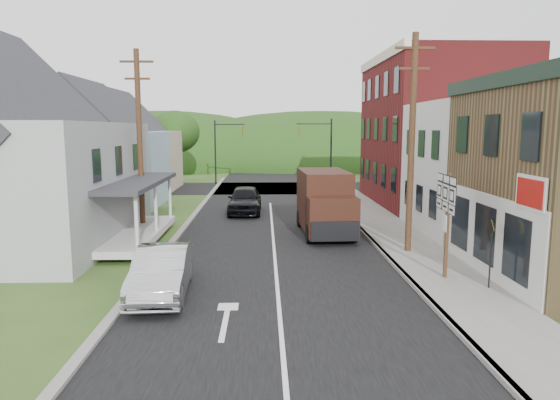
{
  "coord_description": "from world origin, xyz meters",
  "views": [
    {
      "loc": [
        -0.42,
        -16.74,
        5.24
      ],
      "look_at": [
        0.26,
        4.32,
        2.2
      ],
      "focal_mm": 32.0,
      "sensor_mm": 36.0,
      "label": 1
    }
  ],
  "objects": [
    {
      "name": "curb_right",
      "position": [
        4.55,
        8.0,
        0.07
      ],
      "size": [
        0.2,
        55.0,
        0.15
      ],
      "primitive_type": "cube",
      "color": "slate",
      "rests_on": "ground"
    },
    {
      "name": "sidewalk_right",
      "position": [
        5.9,
        8.0,
        0.07
      ],
      "size": [
        2.8,
        55.0,
        0.15
      ],
      "primitive_type": "cube",
      "color": "slate",
      "rests_on": "ground"
    },
    {
      "name": "delivery_van",
      "position": [
        2.59,
        7.57,
        1.59
      ],
      "size": [
        2.51,
        5.69,
        3.13
      ],
      "rotation": [
        0.0,
        0.0,
        0.04
      ],
      "color": "black",
      "rests_on": "ground"
    },
    {
      "name": "house_cream",
      "position": [
        -11.5,
        26.0,
        3.69
      ],
      "size": [
        7.14,
        8.16,
        7.28
      ],
      "color": "#B8AE8F",
      "rests_on": "ground"
    },
    {
      "name": "house_gray",
      "position": [
        -12.0,
        6.0,
        4.23
      ],
      "size": [
        10.2,
        12.24,
        8.35
      ],
      "color": "#949699",
      "rests_on": "ground"
    },
    {
      "name": "storefront_red",
      "position": [
        11.3,
        17.0,
        5.0
      ],
      "size": [
        8.0,
        12.0,
        10.0
      ],
      "primitive_type": "cube",
      "color": "maroon",
      "rests_on": "ground"
    },
    {
      "name": "house_blue",
      "position": [
        -11.0,
        17.0,
        3.69
      ],
      "size": [
        7.14,
        8.16,
        7.28
      ],
      "color": "#97BACE",
      "rests_on": "ground"
    },
    {
      "name": "warning_sign",
      "position": [
        6.78,
        -1.48,
        1.59
      ],
      "size": [
        0.12,
        0.62,
        2.26
      ],
      "rotation": [
        0.0,
        0.0,
        -0.1
      ],
      "color": "black",
      "rests_on": "sidewalk_right"
    },
    {
      "name": "traffic_signal_left",
      "position": [
        -4.3,
        30.5,
        3.76
      ],
      "size": [
        2.87,
        0.2,
        6.0
      ],
      "color": "black",
      "rests_on": "ground"
    },
    {
      "name": "cross_road",
      "position": [
        0.0,
        27.0,
        0.0
      ],
      "size": [
        60.0,
        9.0,
        0.02
      ],
      "primitive_type": "cube",
      "color": "black",
      "rests_on": "ground"
    },
    {
      "name": "utility_pole_right",
      "position": [
        5.6,
        3.5,
        4.66
      ],
      "size": [
        1.6,
        0.26,
        9.0
      ],
      "color": "#472D19",
      "rests_on": "ground"
    },
    {
      "name": "utility_pole_left",
      "position": [
        -6.5,
        8.0,
        4.66
      ],
      "size": [
        1.6,
        0.26,
        9.0
      ],
      "color": "#472D19",
      "rests_on": "ground"
    },
    {
      "name": "silver_sedan",
      "position": [
        -3.64,
        -1.47,
        0.76
      ],
      "size": [
        1.85,
        4.67,
        1.51
      ],
      "primitive_type": "imported",
      "rotation": [
        0.0,
        0.0,
        0.05
      ],
      "color": "#BBBCC1",
      "rests_on": "ground"
    },
    {
      "name": "storefront_white",
      "position": [
        11.3,
        7.5,
        3.25
      ],
      "size": [
        8.0,
        7.0,
        6.5
      ],
      "primitive_type": "cube",
      "color": "silver",
      "rests_on": "ground"
    },
    {
      "name": "tree_left_d",
      "position": [
        -9.0,
        32.0,
        4.88
      ],
      "size": [
        4.8,
        4.8,
        6.94
      ],
      "color": "#382616",
      "rests_on": "ground"
    },
    {
      "name": "traffic_signal_right",
      "position": [
        4.3,
        23.5,
        3.76
      ],
      "size": [
        2.87,
        0.2,
        6.0
      ],
      "color": "black",
      "rests_on": "ground"
    },
    {
      "name": "forested_ridge",
      "position": [
        0.0,
        55.0,
        0.0
      ],
      "size": [
        90.0,
        30.0,
        16.0
      ],
      "primitive_type": "ellipsoid",
      "color": "#193510",
      "rests_on": "ground"
    },
    {
      "name": "route_sign_cluster",
      "position": [
        5.75,
        -0.28,
        2.48
      ],
      "size": [
        0.24,
        2.06,
        3.6
      ],
      "rotation": [
        0.0,
        0.0,
        -0.07
      ],
      "color": "#472D19",
      "rests_on": "sidewalk_right"
    },
    {
      "name": "curb_left",
      "position": [
        -4.65,
        8.0,
        0.06
      ],
      "size": [
        0.3,
        55.0,
        0.12
      ],
      "primitive_type": "cube",
      "color": "slate",
      "rests_on": "ground"
    },
    {
      "name": "dark_sedan",
      "position": [
        -1.62,
        13.88,
        0.84
      ],
      "size": [
        2.03,
        4.94,
        1.68
      ],
      "primitive_type": "imported",
      "rotation": [
        0.0,
        0.0,
        -0.01
      ],
      "color": "black",
      "rests_on": "ground"
    },
    {
      "name": "ground",
      "position": [
        0.0,
        0.0,
        0.0
      ],
      "size": [
        120.0,
        120.0,
        0.0
      ],
      "primitive_type": "plane",
      "color": "#2D4719",
      "rests_on": "ground"
    },
    {
      "name": "road",
      "position": [
        0.0,
        10.0,
        0.0
      ],
      "size": [
        9.0,
        90.0,
        0.02
      ],
      "primitive_type": "cube",
      "color": "black",
      "rests_on": "ground"
    },
    {
      "name": "tree_left_c",
      "position": [
        -19.0,
        20.0,
        5.94
      ],
      "size": [
        5.8,
        5.8,
        8.41
      ],
      "color": "#382616",
      "rests_on": "ground"
    }
  ]
}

